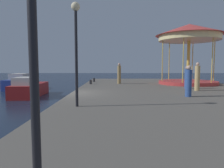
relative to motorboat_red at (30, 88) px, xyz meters
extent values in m
plane|color=#162338|center=(4.24, -3.93, -0.64)|extent=(120.00, 120.00, 0.00)
cube|color=#5B564F|center=(10.97, -3.93, -0.24)|extent=(13.46, 29.00, 0.80)
cube|color=maroon|center=(-0.01, 0.16, -0.13)|extent=(2.06, 4.92, 1.03)
cube|color=beige|center=(0.04, -0.87, 0.69)|extent=(1.38, 2.19, 0.60)
cube|color=#4C6070|center=(-0.01, 0.19, 0.81)|extent=(1.09, 0.15, 0.27)
cube|color=navy|center=(-2.95, 5.15, -0.09)|extent=(2.22, 4.28, 1.09)
cube|color=beige|center=(-2.96, 4.81, 0.76)|extent=(1.54, 1.89, 0.62)
cube|color=#4C6070|center=(-2.94, 5.74, 0.88)|extent=(1.30, 0.12, 0.28)
cylinder|color=#B23333|center=(14.01, 2.44, 0.31)|extent=(5.35, 5.35, 0.30)
cylinder|color=gold|center=(14.01, 2.44, 2.33)|extent=(0.28, 0.28, 3.73)
cylinder|color=#F2E099|center=(14.01, 2.44, 4.44)|extent=(5.54, 5.54, 0.50)
cone|color=#C63D38|center=(14.01, 2.44, 5.21)|extent=(6.15, 6.15, 1.04)
cylinder|color=gold|center=(16.44, 2.44, 2.33)|extent=(0.08, 0.08, 3.73)
cylinder|color=gold|center=(15.23, 4.54, 2.33)|extent=(0.08, 0.08, 3.73)
cylinder|color=gold|center=(12.80, 4.54, 2.33)|extent=(0.08, 0.08, 3.73)
cylinder|color=gold|center=(11.59, 2.44, 2.33)|extent=(0.08, 0.08, 3.73)
cylinder|color=gold|center=(12.80, 0.34, 2.33)|extent=(0.08, 0.08, 3.73)
cylinder|color=gold|center=(15.23, 0.34, 2.33)|extent=(0.08, 0.08, 3.73)
cylinder|color=black|center=(5.83, -14.08, 2.24)|extent=(0.12, 0.12, 4.16)
cylinder|color=black|center=(5.38, -8.28, 2.12)|extent=(0.12, 0.12, 3.92)
sphere|color=#F9E5B2|center=(5.38, -8.28, 4.26)|extent=(0.36, 0.36, 0.36)
cylinder|color=#2D2D33|center=(4.83, 2.38, 0.36)|extent=(0.24, 0.24, 0.40)
cylinder|color=#2D2D33|center=(4.91, 5.09, 0.36)|extent=(0.24, 0.24, 0.40)
cylinder|color=#2D4C8C|center=(11.09, -5.53, 0.91)|extent=(0.34, 0.34, 1.49)
sphere|color=tan|center=(11.09, -5.53, 1.77)|extent=(0.24, 0.24, 0.24)
cylinder|color=#2D4C8C|center=(12.48, -1.51, 0.89)|extent=(0.34, 0.34, 1.46)
sphere|color=tan|center=(12.48, -1.51, 1.74)|extent=(0.24, 0.24, 0.24)
cylinder|color=tan|center=(12.74, -2.75, 1.02)|extent=(0.34, 0.34, 1.71)
sphere|color=tan|center=(12.74, -2.75, 2.00)|extent=(0.24, 0.24, 0.24)
cylinder|color=#937A4C|center=(7.54, 2.80, 1.03)|extent=(0.34, 0.34, 1.75)
sphere|color=tan|center=(7.54, 2.80, 2.03)|extent=(0.24, 0.24, 0.24)
camera|label=1|loc=(6.85, -16.75, 1.86)|focal=32.66mm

